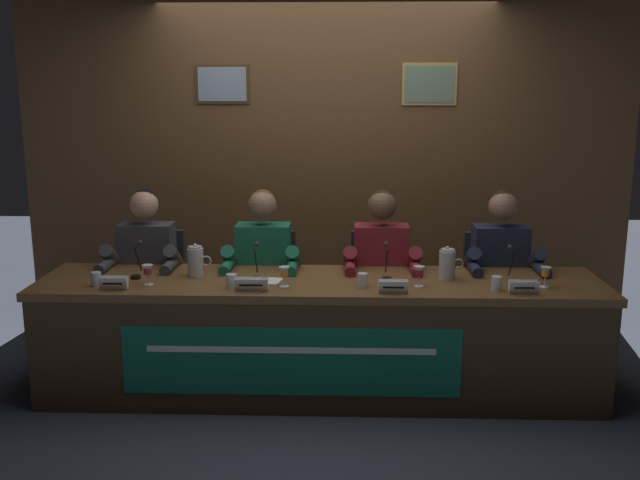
{
  "coord_description": "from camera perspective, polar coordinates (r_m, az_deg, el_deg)",
  "views": [
    {
      "loc": [
        0.14,
        -4.27,
        1.92
      ],
      "look_at": [
        0.0,
        0.0,
        0.98
      ],
      "focal_mm": 40.31,
      "sensor_mm": 36.0,
      "label": 1
    }
  ],
  "objects": [
    {
      "name": "nameplate_center_left",
      "position": [
        4.2,
        -5.48,
        -3.52
      ],
      "size": [
        0.19,
        0.06,
        0.08
      ],
      "color": "white",
      "rests_on": "conference_table"
    },
    {
      "name": "chair_center_left",
      "position": [
        5.07,
        -4.29,
        -4.66
      ],
      "size": [
        0.44,
        0.44,
        0.9
      ],
      "color": "black",
      "rests_on": "ground_plane"
    },
    {
      "name": "juice_glass_center_left",
      "position": [
        4.26,
        -2.85,
        -2.62
      ],
      "size": [
        0.06,
        0.06,
        0.12
      ],
      "color": "white",
      "rests_on": "conference_table"
    },
    {
      "name": "nameplate_far_left",
      "position": [
        4.38,
        -16.07,
        -3.29
      ],
      "size": [
        0.17,
        0.06,
        0.08
      ],
      "color": "white",
      "rests_on": "conference_table"
    },
    {
      "name": "wall_back_panelled",
      "position": [
        5.59,
        0.44,
        6.01
      ],
      "size": [
        4.67,
        0.14,
        2.6
      ],
      "color": "brown",
      "rests_on": "ground_plane"
    },
    {
      "name": "chair_far_left",
      "position": [
        5.22,
        -13.01,
        -4.47
      ],
      "size": [
        0.44,
        0.44,
        0.9
      ],
      "color": "black",
      "rests_on": "ground_plane"
    },
    {
      "name": "chair_center_right",
      "position": [
        5.05,
        4.73,
        -4.74
      ],
      "size": [
        0.44,
        0.44,
        0.9
      ],
      "color": "black",
      "rests_on": "ground_plane"
    },
    {
      "name": "ground_plane",
      "position": [
        4.68,
        0.0,
        -11.86
      ],
      "size": [
        12.0,
        12.0,
        0.0
      ],
      "primitive_type": "plane",
      "color": "#383D4C"
    },
    {
      "name": "document_stack_center_left",
      "position": [
        4.39,
        -4.49,
        -3.27
      ],
      "size": [
        0.23,
        0.19,
        0.01
      ],
      "color": "white",
      "rests_on": "conference_table"
    },
    {
      "name": "water_cup_center_left",
      "position": [
        4.27,
        -7.06,
        -3.32
      ],
      "size": [
        0.06,
        0.06,
        0.08
      ],
      "color": "silver",
      "rests_on": "conference_table"
    },
    {
      "name": "microphone_center_left",
      "position": [
        4.45,
        -5.14,
        -2.15
      ],
      "size": [
        0.06,
        0.17,
        0.22
      ],
      "color": "black",
      "rests_on": "conference_table"
    },
    {
      "name": "water_cup_far_left",
      "position": [
        4.49,
        -17.33,
        -3.04
      ],
      "size": [
        0.06,
        0.06,
        0.08
      ],
      "color": "silver",
      "rests_on": "conference_table"
    },
    {
      "name": "nameplate_far_right",
      "position": [
        4.29,
        15.86,
        -3.62
      ],
      "size": [
        0.17,
        0.06,
        0.08
      ],
      "color": "white",
      "rests_on": "conference_table"
    },
    {
      "name": "juice_glass_center_right",
      "position": [
        4.3,
        7.88,
        -2.57
      ],
      "size": [
        0.06,
        0.06,
        0.12
      ],
      "color": "white",
      "rests_on": "conference_table"
    },
    {
      "name": "microphone_far_left",
      "position": [
        4.62,
        -14.31,
        -1.96
      ],
      "size": [
        0.06,
        0.17,
        0.22
      ],
      "color": "black",
      "rests_on": "conference_table"
    },
    {
      "name": "panelist_center_right",
      "position": [
        4.78,
        4.9,
        -2.27
      ],
      "size": [
        0.51,
        0.48,
        1.23
      ],
      "color": "black",
      "rests_on": "ground_plane"
    },
    {
      "name": "panelist_center_left",
      "position": [
        4.81,
        -4.59,
        -2.2
      ],
      "size": [
        0.51,
        0.48,
        1.23
      ],
      "color": "black",
      "rests_on": "ground_plane"
    },
    {
      "name": "panelist_far_right",
      "position": [
        4.89,
        14.23,
        -2.29
      ],
      "size": [
        0.51,
        0.48,
        1.23
      ],
      "color": "black",
      "rests_on": "ground_plane"
    },
    {
      "name": "water_cup_center_right",
      "position": [
        4.27,
        3.4,
        -3.27
      ],
      "size": [
        0.06,
        0.06,
        0.08
      ],
      "color": "silver",
      "rests_on": "conference_table"
    },
    {
      "name": "microphone_far_right",
      "position": [
        4.5,
        15.01,
        -2.35
      ],
      "size": [
        0.06,
        0.17,
        0.22
      ],
      "color": "black",
      "rests_on": "conference_table"
    },
    {
      "name": "nameplate_center_right",
      "position": [
        4.16,
        5.83,
        -3.7
      ],
      "size": [
        0.17,
        0.06,
        0.08
      ],
      "color": "white",
      "rests_on": "conference_table"
    },
    {
      "name": "microphone_center_right",
      "position": [
        4.45,
        5.31,
        -2.17
      ],
      "size": [
        0.06,
        0.17,
        0.22
      ],
      "color": "black",
      "rests_on": "conference_table"
    },
    {
      "name": "water_pitcher_right_side",
      "position": [
        4.48,
        10.07,
        -1.91
      ],
      "size": [
        0.15,
        0.1,
        0.21
      ],
      "color": "silver",
      "rests_on": "conference_table"
    },
    {
      "name": "water_pitcher_left_side",
      "position": [
        4.55,
        -9.84,
        -1.69
      ],
      "size": [
        0.15,
        0.1,
        0.21
      ],
      "color": "silver",
      "rests_on": "conference_table"
    },
    {
      "name": "conference_table",
      "position": [
        4.39,
        -0.1,
        -6.44
      ],
      "size": [
        3.47,
        0.74,
        0.73
      ],
      "color": "brown",
      "rests_on": "ground_plane"
    },
    {
      "name": "water_cup_far_right",
      "position": [
        4.32,
        13.84,
        -3.43
      ],
      "size": [
        0.06,
        0.06,
        0.08
      ],
      "color": "silver",
      "rests_on": "conference_table"
    },
    {
      "name": "juice_glass_far_right",
      "position": [
        4.45,
        17.46,
        -2.52
      ],
      "size": [
        0.06,
        0.06,
        0.12
      ],
      "color": "white",
      "rests_on": "conference_table"
    },
    {
      "name": "juice_glass_far_left",
      "position": [
        4.42,
        -13.52,
        -2.41
      ],
      "size": [
        0.06,
        0.06,
        0.12
      ],
      "color": "white",
      "rests_on": "conference_table"
    },
    {
      "name": "panelist_far_left",
      "position": [
        4.96,
        -13.75,
        -2.06
      ],
      "size": [
        0.51,
        0.48,
        1.23
      ],
      "color": "black",
      "rests_on": "ground_plane"
    },
    {
      "name": "chair_far_right",
      "position": [
        5.15,
        13.6,
        -4.71
      ],
      "size": [
        0.44,
        0.44,
        0.9
      ],
      "color": "black",
      "rests_on": "ground_plane"
    }
  ]
}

